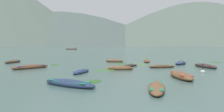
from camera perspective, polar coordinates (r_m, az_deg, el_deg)
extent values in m
plane|color=#425B56|center=(1505.80, -4.01, 3.11)|extent=(6000.00, 6000.00, 0.00)
cone|color=#4C5B56|center=(1579.59, -11.32, 11.93)|extent=(1702.36, 1702.36, 486.98)
cone|color=#56665B|center=(1437.53, 20.30, 11.61)|extent=(1442.74, 1442.74, 434.85)
cone|color=#4C5B56|center=(2001.78, 28.50, 8.16)|extent=(1192.63, 1192.63, 376.88)
ellipsoid|color=brown|center=(25.64, -23.91, -3.14)|extent=(4.26, 3.93, 0.62)
cube|color=#28519E|center=(25.62, -23.92, -2.73)|extent=(3.06, 2.83, 0.05)
cube|color=brown|center=(25.62, -23.93, -2.61)|extent=(0.61, 0.69, 0.04)
ellipsoid|color=navy|center=(19.95, -9.51, -4.82)|extent=(2.05, 3.23, 0.43)
cube|color=#28519E|center=(19.93, -9.52, -4.45)|extent=(1.47, 2.33, 0.05)
cube|color=navy|center=(19.93, -9.52, -4.31)|extent=(0.62, 0.32, 0.04)
ellipsoid|color=navy|center=(13.79, -13.11, -8.29)|extent=(4.45, 3.45, 0.58)
cube|color=#197A56|center=(13.75, -13.11, -7.58)|extent=(3.20, 2.49, 0.05)
cube|color=navy|center=(13.74, -13.12, -7.38)|extent=(0.49, 0.70, 0.04)
ellipsoid|color=brown|center=(32.73, 0.78, -1.54)|extent=(3.41, 2.06, 0.61)
cube|color=olive|center=(32.71, 0.78, -1.22)|extent=(2.45, 1.48, 0.05)
cube|color=brown|center=(32.71, 0.78, -1.14)|extent=(0.31, 0.72, 0.04)
ellipsoid|color=brown|center=(33.06, 10.74, -1.59)|extent=(1.74, 3.74, 0.53)
cube|color=orange|center=(33.05, 10.74, -1.32)|extent=(1.25, 2.70, 0.05)
cube|color=brown|center=(33.04, 10.74, -1.23)|extent=(0.68, 0.22, 0.04)
ellipsoid|color=#2D2826|center=(25.69, 5.49, -2.97)|extent=(3.02, 2.85, 0.46)
cube|color=#B7B2A3|center=(25.67, 5.49, -2.67)|extent=(2.18, 2.05, 0.05)
cube|color=#2D2826|center=(25.67, 5.49, -2.56)|extent=(0.45, 0.49, 0.04)
ellipsoid|color=brown|center=(17.86, 20.61, -5.71)|extent=(1.71, 4.37, 0.65)
cube|color=#B22D28|center=(17.83, 20.62, -5.08)|extent=(1.23, 3.15, 0.05)
cube|color=brown|center=(17.82, 20.62, -4.92)|extent=(0.95, 0.15, 0.04)
ellipsoid|color=#4C3323|center=(25.27, 15.25, -3.17)|extent=(3.78, 1.46, 0.47)
cube|color=olive|center=(25.26, 15.26, -2.85)|extent=(2.72, 1.05, 0.05)
cube|color=#4C3323|center=(25.25, 15.26, -2.74)|extent=(0.17, 0.67, 0.04)
ellipsoid|color=#4C3323|center=(35.40, -28.36, -1.58)|extent=(2.10, 3.69, 0.58)
cube|color=#197A56|center=(35.39, -28.37, -1.30)|extent=(1.51, 2.66, 0.05)
cube|color=#4C3323|center=(35.38, -28.37, -1.22)|extent=(0.80, 0.30, 0.04)
ellipsoid|color=#2D2826|center=(27.63, 26.91, -2.81)|extent=(1.56, 4.38, 0.56)
cube|color=#B22D28|center=(27.62, 26.92, -2.46)|extent=(1.13, 3.15, 0.05)
cube|color=#2D2826|center=(27.61, 26.92, -2.36)|extent=(0.84, 0.15, 0.04)
ellipsoid|color=brown|center=(12.66, 13.65, -9.45)|extent=(2.28, 4.33, 0.49)
cube|color=#197A56|center=(12.63, 13.66, -8.79)|extent=(1.64, 3.12, 0.05)
cube|color=brown|center=(12.62, 13.66, -8.57)|extent=(0.71, 0.29, 0.04)
ellipsoid|color=navy|center=(30.78, 20.51, -2.05)|extent=(3.38, 3.72, 0.62)
cube|color=#B7B2A3|center=(30.77, 20.52, -1.70)|extent=(2.44, 2.68, 0.05)
cube|color=navy|center=(30.76, 20.52, -1.61)|extent=(0.71, 0.61, 0.04)
ellipsoid|color=brown|center=(22.25, 2.61, -3.83)|extent=(3.23, 1.20, 0.58)
cube|color=orange|center=(22.23, 2.61, -3.39)|extent=(2.33, 0.87, 0.05)
cube|color=brown|center=(22.23, 2.61, -3.26)|extent=(0.13, 0.66, 0.04)
cube|color=#4C3323|center=(138.85, -12.44, 2.07)|extent=(8.03, 4.08, 0.90)
cylinder|color=#4C4742|center=(140.00, -11.26, 2.55)|extent=(0.10, 0.10, 1.80)
cylinder|color=#4C4742|center=(137.84, -11.22, 2.54)|extent=(0.10, 0.10, 1.80)
cylinder|color=#4C4742|center=(139.89, -13.64, 2.52)|extent=(0.10, 0.10, 1.80)
cylinder|color=#4C4742|center=(137.72, -13.65, 2.51)|extent=(0.10, 0.10, 1.80)
cube|color=beige|center=(138.83, -12.45, 2.90)|extent=(6.75, 3.42, 0.12)
sphere|color=silver|center=(21.94, 26.29, -4.48)|extent=(0.46, 0.46, 0.46)
cylinder|color=black|center=(21.89, 26.32, -3.24)|extent=(0.06, 0.06, 0.95)
ellipsoid|color=#477033|center=(29.18, 8.33, -2.52)|extent=(3.47, 3.42, 0.14)
ellipsoid|color=#2D5628|center=(15.03, -5.74, -7.93)|extent=(1.86, 2.18, 0.14)
ellipsoid|color=#2D5628|center=(29.32, 2.86, -2.46)|extent=(2.18, 3.09, 0.14)
ellipsoid|color=#38662D|center=(21.77, -2.09, -4.44)|extent=(2.66, 1.83, 0.14)
ellipsoid|color=#2D5628|center=(28.97, -17.40, -2.68)|extent=(2.11, 2.26, 0.14)
ellipsoid|color=#2D5628|center=(36.67, 29.37, -1.73)|extent=(1.43, 2.83, 0.14)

